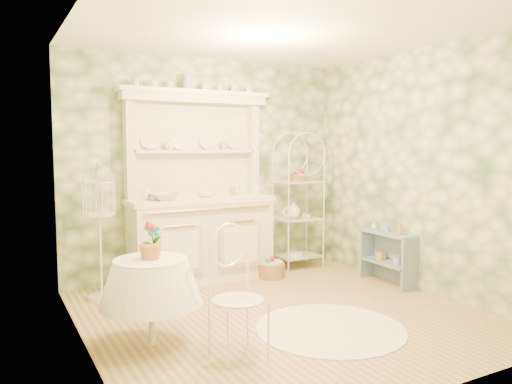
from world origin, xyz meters
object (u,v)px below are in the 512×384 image
round_table (151,303)px  kitchen_dresser (201,186)px  floor_basket (271,267)px  side_shelf (388,259)px  cafe_chair (238,298)px  birdcage_stand (100,231)px  bakers_rack (298,196)px

round_table → kitchen_dresser: bearing=56.0°
round_table → floor_basket: size_ratio=1.80×
kitchen_dresser → side_shelf: kitchen_dresser is taller
cafe_chair → floor_basket: 2.39m
round_table → floor_basket: round_table is taller
round_table → birdcage_stand: 1.51m
kitchen_dresser → side_shelf: bearing=-32.5°
kitchen_dresser → floor_basket: size_ratio=5.86×
cafe_chair → bakers_rack: bearing=34.4°
cafe_chair → birdcage_stand: 2.12m
kitchen_dresser → round_table: kitchen_dresser is taller
birdcage_stand → kitchen_dresser: bearing=8.8°
cafe_chair → floor_basket: (1.40, 1.91, -0.34)m
floor_basket → kitchen_dresser: bearing=159.9°
side_shelf → cafe_chair: cafe_chair is taller
round_table → birdcage_stand: (-0.11, 1.45, 0.38)m
kitchen_dresser → bakers_rack: size_ratio=1.19×
kitchen_dresser → bakers_rack: 1.40m
side_shelf → birdcage_stand: size_ratio=0.47×
bakers_rack → side_shelf: (0.49, -1.19, -0.67)m
round_table → floor_basket: 2.35m
bakers_rack → cafe_chair: 3.01m
kitchen_dresser → bakers_rack: bearing=-0.1°
birdcage_stand → floor_basket: (2.03, -0.11, -0.60)m
cafe_chair → side_shelf: bearing=8.6°
side_shelf → round_table: round_table is taller
bakers_rack → floor_basket: bakers_rack is taller
bakers_rack → floor_basket: bearing=-153.0°
bakers_rack → cafe_chair: bearing=-131.6°
birdcage_stand → floor_basket: size_ratio=3.72×
kitchen_dresser → side_shelf: size_ratio=3.37×
birdcage_stand → side_shelf: bearing=-18.0°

